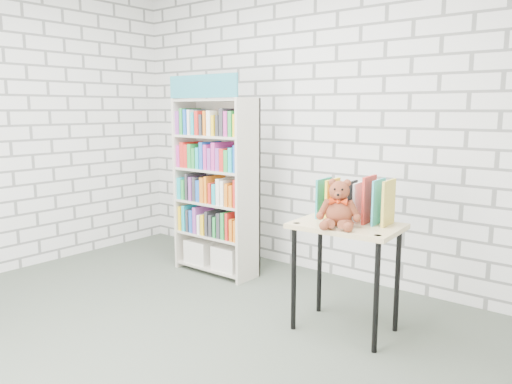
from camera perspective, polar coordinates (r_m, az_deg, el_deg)
The scene contains 6 objects.
ground at distance 3.62m, azimuth -11.97°, elevation -16.30°, with size 4.50×4.50×0.00m, color #454E42.
room_shell at distance 3.27m, azimuth -13.07°, elevation 13.18°, with size 4.52×4.02×2.81m.
bookshelf at distance 4.72m, azimuth -4.61°, elevation 0.79°, with size 0.83×0.32×1.86m.
display_table at distance 3.53m, azimuth 10.30°, elevation -5.31°, with size 0.75×0.55×0.78m.
table_books at distance 3.58m, azimuth 11.21°, elevation -0.89°, with size 0.52×0.26×0.30m.
teddy_bear at distance 3.39m, azimuth 9.43°, elevation -1.78°, with size 0.30×0.29×0.32m.
Camera 1 is at (2.56, -2.02, 1.56)m, focal length 35.00 mm.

